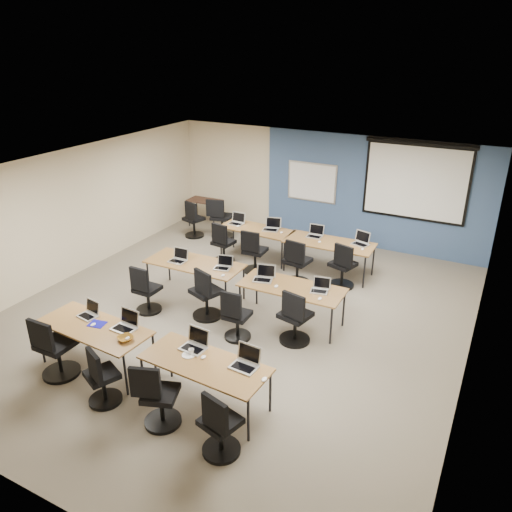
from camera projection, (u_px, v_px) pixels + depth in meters
The scene contains 58 objects.
floor at pixel (235, 315), 9.29m from camera, with size 8.00×9.00×0.02m, color #6B6354.
ceiling at pixel (232, 173), 8.21m from camera, with size 8.00×9.00×0.02m, color white.
wall_back at pixel (324, 187), 12.41m from camera, with size 8.00×0.04×2.70m, color beige.
wall_front at pixel (14, 399), 5.10m from camera, with size 8.00×0.04×2.70m, color beige.
wall_left at pixel (69, 215), 10.45m from camera, with size 0.04×9.00×2.70m, color beige.
wall_right at pixel (479, 299), 7.05m from camera, with size 0.04×9.00×2.70m, color beige.
blue_accent_panel at pixel (373, 194), 11.85m from camera, with size 5.50×0.04×2.70m, color #3D5977.
whiteboard at pixel (312, 182), 12.43m from camera, with size 1.28×0.03×0.98m.
projector_screen at pixel (416, 177), 11.18m from camera, with size 2.40×0.10×1.82m.
training_table_front_left at pixel (94, 329), 7.58m from camera, with size 1.83×0.76×0.73m.
training_table_front_right at pixel (205, 365), 6.74m from camera, with size 1.79×0.75×0.73m.
training_table_mid_left at pixel (195, 265), 9.73m from camera, with size 1.93×0.80×0.73m.
training_table_mid_right at pixel (292, 289), 8.80m from camera, with size 1.86×0.77×0.73m.
training_table_back_left at pixel (256, 230), 11.48m from camera, with size 1.70×0.71×0.73m.
training_table_back_right at pixel (329, 244), 10.71m from camera, with size 1.92×0.80×0.73m.
laptop_0 at pixel (89, 312), 7.84m from camera, with size 0.31×0.26×0.23m.
mouse_0 at pixel (93, 325), 7.59m from camera, with size 0.06×0.10×0.03m, color white.
task_chair_0 at pixel (55, 352), 7.46m from camera, with size 0.57×0.57×1.04m.
laptop_1 at pixel (126, 324), 7.50m from camera, with size 0.36×0.30×0.27m.
mouse_1 at pixel (127, 338), 7.25m from camera, with size 0.05×0.09×0.03m, color white.
task_chair_1 at pixel (101, 381), 6.90m from camera, with size 0.50×0.47×0.95m.
laptop_2 at pixel (195, 343), 7.02m from camera, with size 0.35×0.30×0.27m.
mouse_2 at pixel (203, 357), 6.81m from camera, with size 0.06×0.10×0.03m, color white.
task_chair_2 at pixel (157, 400), 6.51m from camera, with size 0.52×0.50×0.98m.
laptop_3 at pixel (246, 362), 6.63m from camera, with size 0.36×0.30×0.27m.
mouse_3 at pixel (264, 379), 6.37m from camera, with size 0.06×0.10×0.04m, color white.
task_chair_3 at pixel (219, 429), 6.03m from camera, with size 0.49×0.49×0.97m.
laptop_4 at pixel (179, 258), 9.76m from camera, with size 0.32×0.28×0.25m.
mouse_4 at pixel (178, 264), 9.64m from camera, with size 0.05×0.09×0.03m, color white.
task_chair_4 at pixel (146, 293), 9.26m from camera, with size 0.48×0.48×0.96m.
laptop_5 at pixel (223, 265), 9.47m from camera, with size 0.30×0.26×0.23m.
mouse_5 at pixel (223, 275), 9.17m from camera, with size 0.06×0.10×0.03m, color white.
task_chair_5 at pixel (206, 297), 9.05m from camera, with size 0.57×0.55×1.02m.
laptop_6 at pixel (264, 276), 9.01m from camera, with size 0.34×0.29×0.26m.
mouse_6 at pixel (276, 286), 8.76m from camera, with size 0.07×0.11×0.04m, color white.
task_chair_6 at pixel (236, 319), 8.42m from camera, with size 0.46×0.46×0.95m.
laptop_7 at pixel (320, 288), 8.61m from camera, with size 0.30×0.25×0.23m.
mouse_7 at pixel (320, 299), 8.34m from camera, with size 0.06×0.10×0.04m, color white.
task_chair_7 at pixel (295, 321), 8.31m from camera, with size 0.53×0.53×1.01m.
laptop_8 at pixel (237, 221), 11.73m from camera, with size 0.34×0.29×0.26m.
mouse_8 at pixel (238, 226), 11.57m from camera, with size 0.06×0.10×0.04m, color white.
task_chair_8 at pixel (223, 246), 11.34m from camera, with size 0.49×0.49×0.98m.
laptop_9 at pixel (272, 227), 11.37m from camera, with size 0.35×0.30×0.27m.
mouse_9 at pixel (281, 232), 11.20m from camera, with size 0.06×0.10×0.03m, color white.
task_chair_9 at pixel (254, 255), 10.86m from camera, with size 0.52×0.52×1.00m.
laptop_10 at pixel (315, 234), 10.98m from camera, with size 0.33×0.28×0.25m.
mouse_10 at pixel (320, 242), 10.68m from camera, with size 0.06×0.09×0.03m, color white.
task_chair_10 at pixel (297, 266), 10.31m from camera, with size 0.55×0.55×1.02m.
laptop_11 at pixel (361, 241), 10.57m from camera, with size 0.35×0.29×0.26m.
mouse_11 at pixel (362, 249), 10.31m from camera, with size 0.06×0.09×0.03m, color white.
task_chair_11 at pixel (342, 269), 10.19m from camera, with size 0.53×0.52×1.00m.
blue_mousepad at pixel (97, 324), 7.62m from camera, with size 0.25×0.21×0.01m, color #0C0A8A.
snack_bowl at pixel (125, 338), 7.21m from camera, with size 0.23×0.23×0.06m, color olive.
snack_plate at pixel (188, 355), 6.87m from camera, with size 0.19×0.19×0.01m, color white.
coffee_cup at pixel (191, 352), 6.87m from camera, with size 0.07×0.07×0.06m, color silver.
utility_table at pixel (205, 203), 13.45m from camera, with size 0.91×0.51×0.75m.
spare_chair_a at pixel (221, 221), 12.77m from camera, with size 0.58×0.58×1.05m.
spare_chair_b at pixel (193, 222), 12.82m from camera, with size 0.51×0.50×0.98m.
Camera 1 is at (4.09, -6.97, 4.74)m, focal length 35.00 mm.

